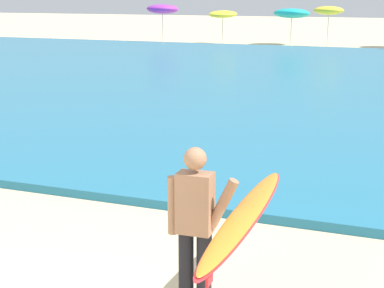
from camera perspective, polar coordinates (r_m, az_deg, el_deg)
sea at (r=22.33m, az=13.14°, el=5.56°), size 120.00×28.00×0.14m
surfer_with_board at (r=5.90m, az=2.54°, el=-7.08°), size 0.97×2.94×1.73m
beach_umbrella_0 at (r=40.15m, az=-2.74°, el=12.36°), size 2.04×2.06×2.48m
beach_umbrella_1 at (r=39.17m, az=2.87°, el=11.90°), size 1.81×1.83×2.11m
beach_umbrella_2 at (r=38.97m, az=9.21°, el=11.84°), size 2.22×2.26×2.30m
beach_umbrella_3 at (r=37.49m, az=12.54°, el=11.96°), size 1.73×1.75×2.43m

